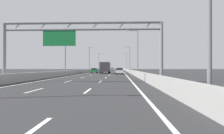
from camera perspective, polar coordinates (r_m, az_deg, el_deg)
ground_plane at (r=101.36m, az=-0.07°, el=-1.05°), size 260.00×260.00×0.00m
lane_dash_left_1 at (r=14.99m, az=-20.44°, el=-6.05°), size 0.16×3.00×0.01m
lane_dash_left_2 at (r=23.53m, az=-11.97°, el=-3.92°), size 0.16×3.00×0.01m
lane_dash_left_3 at (r=32.32m, az=-8.07°, el=-2.90°), size 0.16×3.00×0.01m
lane_dash_left_4 at (r=41.20m, az=-5.85°, el=-2.31°), size 0.16×3.00×0.01m
lane_dash_left_5 at (r=50.12m, az=-4.42°, el=-1.93°), size 0.16×3.00×0.01m
lane_dash_left_6 at (r=59.07m, az=-3.42°, el=-1.67°), size 0.16×3.00×0.01m
lane_dash_left_7 at (r=68.03m, az=-2.68°, el=-1.47°), size 0.16×3.00×0.01m
lane_dash_left_8 at (r=77.00m, az=-2.12°, el=-1.32°), size 0.16×3.00×0.01m
lane_dash_left_9 at (r=85.97m, az=-1.67°, el=-1.20°), size 0.16×3.00×0.01m
lane_dash_left_10 at (r=94.95m, az=-1.31°, el=-1.10°), size 0.16×3.00×0.01m
lane_dash_left_11 at (r=103.94m, az=-1.01°, el=-1.02°), size 0.16×3.00×0.01m
lane_dash_left_12 at (r=112.92m, az=-0.76°, el=-0.96°), size 0.16×3.00×0.01m
lane_dash_left_13 at (r=121.91m, az=-0.55°, el=-0.90°), size 0.16×3.00×0.01m
lane_dash_left_14 at (r=130.90m, az=-0.36°, el=-0.85°), size 0.16×3.00×0.01m
lane_dash_left_15 at (r=139.89m, az=-0.20°, el=-0.81°), size 0.16×3.00×0.01m
lane_dash_left_16 at (r=148.89m, az=-0.06°, el=-0.77°), size 0.16×3.00×0.01m
lane_dash_left_17 at (r=157.88m, az=0.07°, el=-0.73°), size 0.16×3.00×0.01m
lane_dash_right_0 at (r=5.44m, az=-21.89°, el=-16.58°), size 0.16×3.00×0.01m
lane_dash_right_1 at (r=14.02m, az=-6.63°, el=-6.47°), size 0.16×3.00×0.01m
lane_dash_right_2 at (r=22.92m, az=-3.19°, el=-4.02°), size 0.16×3.00×0.01m
lane_dash_right_3 at (r=31.88m, az=-1.68°, el=-2.94°), size 0.16×3.00×0.01m
lane_dash_right_4 at (r=40.85m, az=-0.84°, el=-2.33°), size 0.16×3.00×0.01m
lane_dash_right_5 at (r=49.84m, az=-0.30°, el=-1.94°), size 0.16×3.00×0.01m
lane_dash_right_6 at (r=58.83m, az=0.07°, el=-1.67°), size 0.16×3.00×0.01m
lane_dash_right_7 at (r=67.82m, az=0.35°, el=-1.47°), size 0.16×3.00×0.01m
lane_dash_right_8 at (r=76.81m, az=0.56°, el=-1.32°), size 0.16×3.00×0.01m
lane_dash_right_9 at (r=85.81m, az=0.73°, el=-1.20°), size 0.16×3.00×0.01m
lane_dash_right_10 at (r=94.80m, az=0.86°, el=-1.10°), size 0.16×3.00×0.01m
lane_dash_right_11 at (r=103.80m, az=0.97°, el=-1.02°), size 0.16×3.00×0.01m
lane_dash_right_12 at (r=112.80m, az=1.07°, el=-0.96°), size 0.16×3.00×0.01m
lane_dash_right_13 at (r=121.80m, az=1.15°, el=-0.90°), size 0.16×3.00×0.01m
lane_dash_right_14 at (r=130.79m, az=1.21°, el=-0.85°), size 0.16×3.00×0.01m
lane_dash_right_15 at (r=139.79m, az=1.27°, el=-0.81°), size 0.16×3.00×0.01m
lane_dash_right_16 at (r=148.79m, az=1.33°, el=-0.77°), size 0.16×3.00×0.01m
lane_dash_right_17 at (r=157.79m, az=1.37°, el=-0.73°), size 0.16×3.00×0.01m
edge_line_left at (r=89.75m, az=-3.72°, el=-1.16°), size 0.16×176.00×0.01m
edge_line_right at (r=89.29m, az=3.00°, el=-1.16°), size 0.16×176.00×0.01m
barrier_left at (r=111.80m, az=-3.41°, el=-0.72°), size 0.45×220.00×0.95m
barrier_right at (r=111.31m, az=3.68°, el=-0.73°), size 0.45×220.00×0.95m
sign_gantry at (r=21.97m, az=-9.07°, el=8.50°), size 16.68×0.36×6.36m
streetlamp_left_mid at (r=45.52m, az=-12.40°, el=4.69°), size 2.58×0.28×9.50m
streetlamp_right_mid at (r=44.21m, az=6.75°, el=4.83°), size 2.58×0.28×9.50m
streetlamp_left_far at (r=79.83m, az=-6.07°, el=2.59°), size 2.58×0.28×9.50m
streetlamp_right_far at (r=79.09m, az=4.71°, el=2.62°), size 2.58×0.28×9.50m
streetlamp_left_distant at (r=114.57m, az=-3.56°, el=1.75°), size 2.58×0.28×9.50m
streetlamp_right_distant at (r=114.05m, az=3.92°, el=1.76°), size 2.58×0.28×9.50m
silver_car at (r=110.40m, az=0.15°, el=-0.58°), size 1.85×4.34×1.47m
white_car at (r=49.51m, az=2.05°, el=-1.09°), size 1.73×4.35×1.47m
green_car at (r=59.87m, az=-4.84°, el=-0.95°), size 1.74×4.24×1.41m
red_car at (r=92.41m, az=2.07°, el=-0.67°), size 1.80×4.14×1.45m
box_truck at (r=57.35m, az=-1.83°, el=-0.05°), size 2.46×8.84×2.98m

